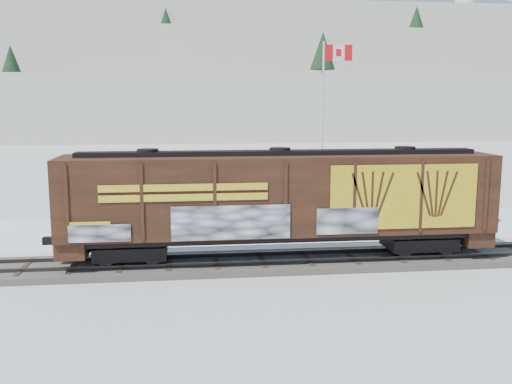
{
  "coord_description": "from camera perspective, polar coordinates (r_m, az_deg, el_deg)",
  "views": [
    {
      "loc": [
        -5.16,
        -23.96,
        7.05
      ],
      "look_at": [
        -1.9,
        3.0,
        2.79
      ],
      "focal_mm": 40.0,
      "sensor_mm": 36.0,
      "label": 1
    }
  ],
  "objects": [
    {
      "name": "hillside",
      "position": [
        163.99,
        -5.19,
        11.44
      ],
      "size": [
        360.0,
        110.0,
        93.0
      ],
      "color": "white",
      "rests_on": "ground"
    },
    {
      "name": "ground",
      "position": [
        25.5,
        5.1,
        -7.17
      ],
      "size": [
        500.0,
        500.0,
        0.0
      ],
      "primitive_type": "plane",
      "color": "white",
      "rests_on": "ground"
    },
    {
      "name": "flagpole",
      "position": [
        37.22,
        6.79,
        4.12
      ],
      "size": [
        2.3,
        0.9,
        10.88
      ],
      "color": "silver",
      "rests_on": "ground"
    },
    {
      "name": "rail_track",
      "position": [
        25.46,
        5.1,
        -6.86
      ],
      "size": [
        50.0,
        3.4,
        0.43
      ],
      "color": "#59544C",
      "rests_on": "ground"
    },
    {
      "name": "hopper_railcar",
      "position": [
        24.61,
        2.39,
        -0.57
      ],
      "size": [
        18.51,
        3.06,
        4.62
      ],
      "color": "black",
      "rests_on": "rail_track"
    },
    {
      "name": "car_dark",
      "position": [
        36.71,
        19.28,
        -1.45
      ],
      "size": [
        5.35,
        2.89,
        1.47
      ],
      "primitive_type": "imported",
      "rotation": [
        0.0,
        0.0,
        1.4
      ],
      "color": "black",
      "rests_on": "parking_strip"
    },
    {
      "name": "car_white",
      "position": [
        31.55,
        -0.54,
        -2.63
      ],
      "size": [
        4.53,
        2.82,
        1.41
      ],
      "primitive_type": "imported",
      "rotation": [
        0.0,
        0.0,
        1.23
      ],
      "color": "white",
      "rests_on": "parking_strip"
    },
    {
      "name": "car_silver",
      "position": [
        31.53,
        -5.78,
        -2.6
      ],
      "size": [
        4.65,
        2.49,
        1.5
      ],
      "primitive_type": "imported",
      "rotation": [
        0.0,
        0.0,
        1.74
      ],
      "color": "#BABEC2",
      "rests_on": "parking_strip"
    },
    {
      "name": "parking_strip",
      "position": [
        32.65,
        2.37,
        -3.54
      ],
      "size": [
        40.0,
        8.0,
        0.03
      ],
      "primitive_type": "cube",
      "color": "white",
      "rests_on": "ground"
    }
  ]
}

